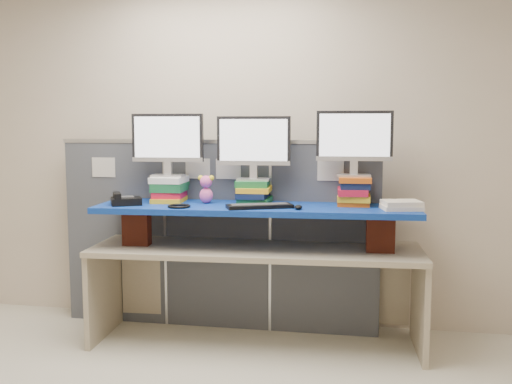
% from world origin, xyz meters
% --- Properties ---
extents(room, '(5.00, 4.00, 2.80)m').
position_xyz_m(room, '(0.00, 0.00, 1.40)').
color(room, beige).
rests_on(room, ground).
extents(cubicle_partition, '(2.60, 0.06, 1.53)m').
position_xyz_m(cubicle_partition, '(-0.00, 1.78, 0.77)').
color(cubicle_partition, '#42464E').
rests_on(cubicle_partition, ground).
extents(desk, '(2.47, 0.82, 0.74)m').
position_xyz_m(desk, '(0.37, 1.48, 0.59)').
color(desk, tan).
rests_on(desk, ground).
extents(brick_pier_left, '(0.20, 0.12, 0.27)m').
position_xyz_m(brick_pier_left, '(-0.53, 1.39, 0.88)').
color(brick_pier_left, maroon).
rests_on(brick_pier_left, desk).
extents(brick_pier_right, '(0.20, 0.12, 0.27)m').
position_xyz_m(brick_pier_right, '(1.27, 1.47, 0.88)').
color(brick_pier_right, maroon).
rests_on(brick_pier_right, desk).
extents(blue_board, '(2.38, 0.69, 0.04)m').
position_xyz_m(blue_board, '(0.37, 1.48, 1.03)').
color(blue_board, '#090D79').
rests_on(blue_board, brick_pier_left).
extents(book_stack_left, '(0.26, 0.32, 0.19)m').
position_xyz_m(book_stack_left, '(-0.33, 1.57, 1.15)').
color(book_stack_left, yellow).
rests_on(book_stack_left, blue_board).
extents(book_stack_center, '(0.27, 0.30, 0.17)m').
position_xyz_m(book_stack_center, '(0.33, 1.60, 1.14)').
color(book_stack_center, '#1C6C37').
rests_on(book_stack_center, blue_board).
extents(book_stack_right, '(0.25, 0.32, 0.21)m').
position_xyz_m(book_stack_right, '(1.08, 1.63, 1.16)').
color(book_stack_right, '#CF5513').
rests_on(book_stack_right, blue_board).
extents(monitor_left, '(0.55, 0.17, 0.48)m').
position_xyz_m(monitor_left, '(-0.33, 1.57, 1.52)').
color(monitor_left, '#B2B1B6').
rests_on(monitor_left, book_stack_left).
extents(monitor_center, '(0.55, 0.17, 0.48)m').
position_xyz_m(monitor_center, '(0.33, 1.59, 1.50)').
color(monitor_center, '#B2B1B6').
rests_on(monitor_center, book_stack_center).
extents(monitor_right, '(0.55, 0.17, 0.48)m').
position_xyz_m(monitor_right, '(1.08, 1.63, 1.54)').
color(monitor_right, '#B2B1B6').
rests_on(monitor_right, book_stack_right).
extents(keyboard, '(0.49, 0.33, 0.03)m').
position_xyz_m(keyboard, '(0.42, 1.35, 1.07)').
color(keyboard, black).
rests_on(keyboard, blue_board).
extents(mouse, '(0.06, 0.10, 0.03)m').
position_xyz_m(mouse, '(0.70, 1.34, 1.07)').
color(mouse, black).
rests_on(mouse, blue_board).
extents(desk_phone, '(0.28, 0.27, 0.09)m').
position_xyz_m(desk_phone, '(-0.60, 1.34, 1.09)').
color(desk_phone, black).
rests_on(desk_phone, blue_board).
extents(headset, '(0.21, 0.21, 0.02)m').
position_xyz_m(headset, '(-0.16, 1.28, 1.06)').
color(headset, black).
rests_on(headset, blue_board).
extents(plush_toy, '(0.13, 0.09, 0.21)m').
position_xyz_m(plush_toy, '(-0.02, 1.53, 1.16)').
color(plush_toy, '#F05BAC').
rests_on(plush_toy, blue_board).
extents(binder_stack, '(0.31, 0.27, 0.06)m').
position_xyz_m(binder_stack, '(1.41, 1.45, 1.08)').
color(binder_stack, white).
rests_on(binder_stack, blue_board).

